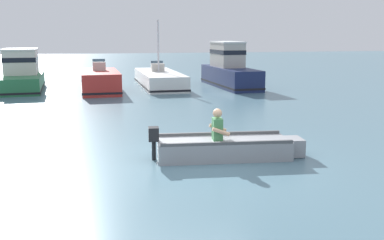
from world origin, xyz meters
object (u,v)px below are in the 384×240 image
Objects in this scene: moored_boat_navy at (229,70)px; moored_boat_white at (159,79)px; rowboat_with_person at (226,147)px; moored_boat_green at (22,75)px; moored_boat_red at (100,82)px.

moored_boat_white is at bearing 166.62° from moored_boat_navy.
rowboat_with_person is at bearing -107.39° from moored_boat_navy.
moored_boat_white is (7.30, 0.13, -0.40)m from moored_boat_green.
rowboat_with_person is 15.02m from moored_boat_white.
moored_boat_green is 0.90× the size of moored_boat_navy.
rowboat_with_person is 0.63× the size of moored_boat_navy.
moored_boat_white is at bearing 87.76° from rowboat_with_person.
moored_boat_green is at bearing -178.96° from moored_boat_white.
moored_boat_white is at bearing 1.04° from moored_boat_green.
rowboat_with_person is 0.54× the size of moored_boat_white.
rowboat_with_person is 13.59m from moored_boat_red.
rowboat_with_person is 0.80× the size of moored_boat_red.
rowboat_with_person is at bearing -92.24° from moored_boat_white.
moored_boat_navy is (4.42, 14.10, 0.67)m from rowboat_with_person.
moored_boat_white reaches higher than rowboat_with_person.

